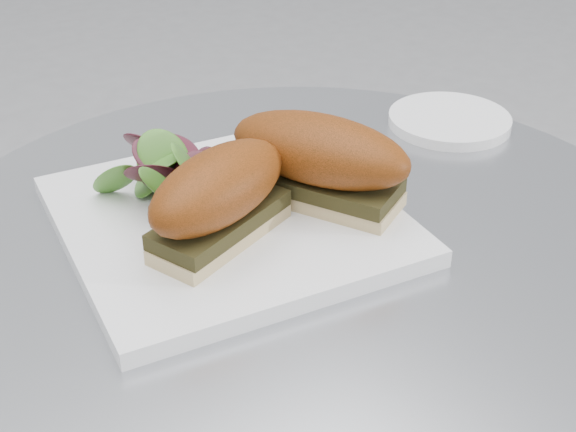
% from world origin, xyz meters
% --- Properties ---
extents(plate, '(0.33, 0.33, 0.02)m').
position_xyz_m(plate, '(-0.04, 0.06, 0.74)').
color(plate, white).
rests_on(plate, table).
extents(sandwich_left, '(0.16, 0.11, 0.08)m').
position_xyz_m(sandwich_left, '(-0.07, 0.03, 0.79)').
color(sandwich_left, tan).
rests_on(sandwich_left, plate).
extents(sandwich_right, '(0.14, 0.19, 0.08)m').
position_xyz_m(sandwich_right, '(0.04, 0.03, 0.79)').
color(sandwich_right, tan).
rests_on(sandwich_right, plate).
extents(salad, '(0.12, 0.12, 0.05)m').
position_xyz_m(salad, '(-0.06, 0.13, 0.77)').
color(salad, '#4B9430').
rests_on(salad, plate).
extents(saucer, '(0.14, 0.14, 0.01)m').
position_xyz_m(saucer, '(0.28, 0.08, 0.74)').
color(saucer, white).
rests_on(saucer, table).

